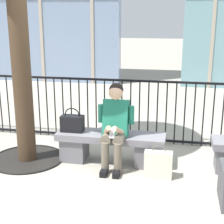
{
  "coord_description": "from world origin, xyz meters",
  "views": [
    {
      "loc": [
        0.96,
        -4.65,
        2.11
      ],
      "look_at": [
        0.0,
        0.1,
        0.75
      ],
      "focal_mm": 54.96,
      "sensor_mm": 36.0,
      "label": 1
    }
  ],
  "objects_px": {
    "seated_person_with_phone": "(115,123)",
    "shopping_bag": "(158,164)",
    "handbag_on_bench": "(72,123)",
    "stone_bench": "(111,145)"
  },
  "relations": [
    {
      "from": "stone_bench",
      "to": "handbag_on_bench",
      "type": "xyz_separation_m",
      "value": [
        -0.58,
        -0.01,
        0.31
      ]
    },
    {
      "from": "seated_person_with_phone",
      "to": "shopping_bag",
      "type": "relative_size",
      "value": 2.52
    },
    {
      "from": "handbag_on_bench",
      "to": "shopping_bag",
      "type": "bearing_deg",
      "value": -15.73
    },
    {
      "from": "seated_person_with_phone",
      "to": "shopping_bag",
      "type": "bearing_deg",
      "value": -21.26
    },
    {
      "from": "seated_person_with_phone",
      "to": "shopping_bag",
      "type": "distance_m",
      "value": 0.83
    },
    {
      "from": "stone_bench",
      "to": "shopping_bag",
      "type": "xyz_separation_m",
      "value": [
        0.73,
        -0.38,
        -0.08
      ]
    },
    {
      "from": "shopping_bag",
      "to": "seated_person_with_phone",
      "type": "bearing_deg",
      "value": 158.74
    },
    {
      "from": "handbag_on_bench",
      "to": "shopping_bag",
      "type": "height_order",
      "value": "handbag_on_bench"
    },
    {
      "from": "stone_bench",
      "to": "shopping_bag",
      "type": "distance_m",
      "value": 0.83
    },
    {
      "from": "shopping_bag",
      "to": "handbag_on_bench",
      "type": "bearing_deg",
      "value": 164.27
    }
  ]
}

